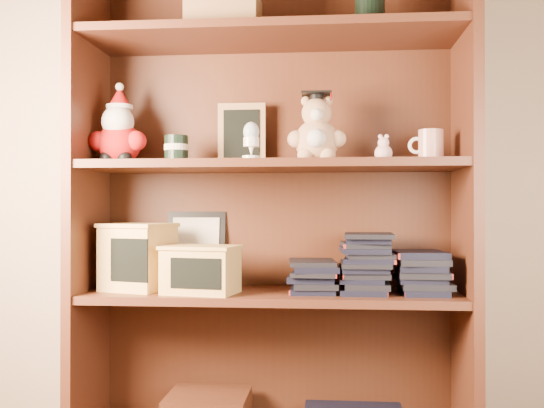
# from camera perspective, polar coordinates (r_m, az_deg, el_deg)

# --- Properties ---
(bookcase) EXTENTS (1.20, 0.35, 1.60)m
(bookcase) POSITION_cam_1_polar(r_m,az_deg,el_deg) (2.01, 0.06, -1.18)
(bookcase) COLOR #502717
(bookcase) RESTS_ON ground
(shelf_lower) EXTENTS (1.14, 0.33, 0.02)m
(shelf_lower) POSITION_cam_1_polar(r_m,az_deg,el_deg) (1.98, -0.00, -8.21)
(shelf_lower) COLOR #502717
(shelf_lower) RESTS_ON ground
(shelf_upper) EXTENTS (1.14, 0.33, 0.02)m
(shelf_upper) POSITION_cam_1_polar(r_m,az_deg,el_deg) (1.96, -0.00, 3.43)
(shelf_upper) COLOR #502717
(shelf_upper) RESTS_ON ground
(santa_plush) EXTENTS (0.19, 0.13, 0.26)m
(santa_plush) POSITION_cam_1_polar(r_m,az_deg,el_deg) (2.07, -13.57, 6.25)
(santa_plush) COLOR #A50F0F
(santa_plush) RESTS_ON shelf_upper
(teachers_tin) EXTENTS (0.08, 0.08, 0.08)m
(teachers_tin) POSITION_cam_1_polar(r_m,az_deg,el_deg) (2.02, -8.57, 4.92)
(teachers_tin) COLOR black
(teachers_tin) RESTS_ON shelf_upper
(chalkboard_plaque) EXTENTS (0.16, 0.08, 0.20)m
(chalkboard_plaque) POSITION_cam_1_polar(r_m,az_deg,el_deg) (2.10, -2.72, 6.19)
(chalkboard_plaque) COLOR #9E7547
(chalkboard_plaque) RESTS_ON shelf_upper
(egg_cup) EXTENTS (0.05, 0.05, 0.11)m
(egg_cup) POSITION_cam_1_polar(r_m,az_deg,el_deg) (1.90, -1.87, 5.79)
(egg_cup) COLOR white
(egg_cup) RESTS_ON shelf_upper
(grad_teddy_bear) EXTENTS (0.18, 0.15, 0.22)m
(grad_teddy_bear) POSITION_cam_1_polar(r_m,az_deg,el_deg) (1.96, 4.03, 6.23)
(grad_teddy_bear) COLOR tan
(grad_teddy_bear) RESTS_ON shelf_upper
(pink_figurine) EXTENTS (0.05, 0.05, 0.08)m
(pink_figurine) POSITION_cam_1_polar(r_m,az_deg,el_deg) (1.97, 9.96, 4.73)
(pink_figurine) COLOR beige
(pink_figurine) RESTS_ON shelf_upper
(teacher_mug) EXTENTS (0.11, 0.07, 0.09)m
(teacher_mug) POSITION_cam_1_polar(r_m,az_deg,el_deg) (1.98, 13.99, 5.12)
(teacher_mug) COLOR silver
(teacher_mug) RESTS_ON shelf_upper
(certificate_frame) EXTENTS (0.20, 0.05, 0.25)m
(certificate_frame) POSITION_cam_1_polar(r_m,az_deg,el_deg) (2.14, -6.84, -3.97)
(certificate_frame) COLOR black
(certificate_frame) RESTS_ON shelf_lower
(treats_box) EXTENTS (0.24, 0.24, 0.21)m
(treats_box) POSITION_cam_1_polar(r_m,az_deg,el_deg) (2.05, -11.89, -4.60)
(treats_box) COLOR #DEB45B
(treats_box) RESTS_ON shelf_lower
(pencils_box) EXTENTS (0.24, 0.19, 0.14)m
(pencils_box) POSITION_cam_1_polar(r_m,az_deg,el_deg) (1.93, -6.40, -5.82)
(pencils_box) COLOR #DEB45B
(pencils_box) RESTS_ON shelf_lower
(book_stack_left) EXTENTS (0.14, 0.20, 0.10)m
(book_stack_left) POSITION_cam_1_polar(r_m,az_deg,el_deg) (1.96, 3.72, -6.49)
(book_stack_left) COLOR black
(book_stack_left) RESTS_ON shelf_lower
(book_stack_mid) EXTENTS (0.14, 0.20, 0.19)m
(book_stack_mid) POSITION_cam_1_polar(r_m,az_deg,el_deg) (1.96, 8.44, -5.08)
(book_stack_mid) COLOR black
(book_stack_mid) RESTS_ON shelf_lower
(book_stack_right) EXTENTS (0.14, 0.20, 0.11)m
(book_stack_right) POSITION_cam_1_polar(r_m,az_deg,el_deg) (1.98, 13.37, -6.19)
(book_stack_right) COLOR black
(book_stack_right) RESTS_ON shelf_lower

